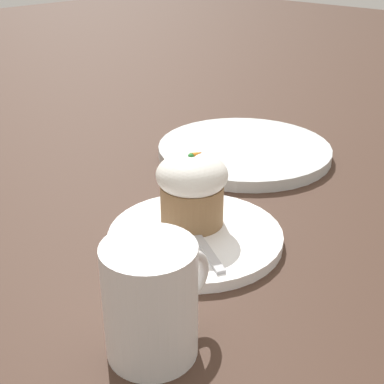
{
  "coord_description": "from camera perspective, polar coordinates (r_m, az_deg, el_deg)",
  "views": [
    {
      "loc": [
        -0.39,
        -0.36,
        0.33
      ],
      "look_at": [
        0.01,
        0.02,
        0.05
      ],
      "focal_mm": 50.0,
      "sensor_mm": 36.0,
      "label": 1
    }
  ],
  "objects": [
    {
      "name": "carrot_cake",
      "position": [
        0.61,
        0.0,
        0.44
      ],
      "size": [
        0.08,
        0.08,
        0.09
      ],
      "color": "olive",
      "rests_on": "dessert_plate"
    },
    {
      "name": "side_plate",
      "position": [
        0.86,
        5.59,
        4.44
      ],
      "size": [
        0.27,
        0.27,
        0.02
      ],
      "color": "silver",
      "rests_on": "ground_plane"
    },
    {
      "name": "spoon",
      "position": [
        0.62,
        -0.03,
        -3.81
      ],
      "size": [
        0.08,
        0.13,
        0.01
      ],
      "color": "#B7B7BC",
      "rests_on": "dessert_plate"
    },
    {
      "name": "coffee_cup",
      "position": [
        0.45,
        -4.28,
        -11.44
      ],
      "size": [
        0.11,
        0.08,
        0.1
      ],
      "color": "white",
      "rests_on": "ground_plane"
    },
    {
      "name": "ground_plane",
      "position": [
        0.62,
        0.36,
        -5.25
      ],
      "size": [
        4.0,
        4.0,
        0.0
      ],
      "primitive_type": "plane",
      "color": "#3D281E"
    },
    {
      "name": "dessert_plate",
      "position": [
        0.62,
        0.36,
        -4.75
      ],
      "size": [
        0.2,
        0.2,
        0.01
      ],
      "color": "white",
      "rests_on": "ground_plane"
    }
  ]
}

